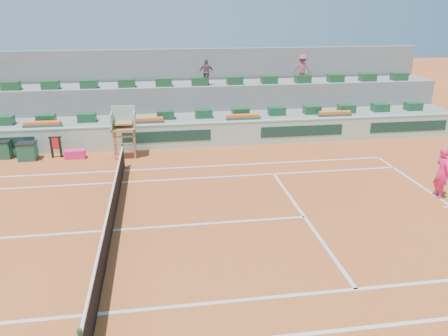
# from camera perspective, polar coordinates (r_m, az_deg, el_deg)

# --- Properties ---
(ground) EXTENTS (90.00, 90.00, 0.00)m
(ground) POSITION_cam_1_polar(r_m,az_deg,el_deg) (14.58, -14.36, -7.90)
(ground) COLOR #AC4C21
(ground) RESTS_ON ground
(seating_tier_lower) EXTENTS (36.00, 4.00, 1.20)m
(seating_tier_lower) POSITION_cam_1_polar(r_m,az_deg,el_deg) (24.37, -12.32, 5.26)
(seating_tier_lower) COLOR gray
(seating_tier_lower) RESTS_ON ground
(seating_tier_upper) EXTENTS (36.00, 2.40, 2.60)m
(seating_tier_upper) POSITION_cam_1_polar(r_m,az_deg,el_deg) (25.76, -12.25, 7.67)
(seating_tier_upper) COLOR gray
(seating_tier_upper) RESTS_ON ground
(stadium_back_wall) EXTENTS (36.00, 0.40, 4.40)m
(stadium_back_wall) POSITION_cam_1_polar(r_m,az_deg,el_deg) (27.16, -12.22, 10.25)
(stadium_back_wall) COLOR gray
(stadium_back_wall) RESTS_ON ground
(player_bag) EXTENTS (0.91, 0.41, 0.41)m
(player_bag) POSITION_cam_1_polar(r_m,az_deg,el_deg) (21.74, -18.88, 1.70)
(player_bag) COLOR #FF2172
(player_bag) RESTS_ON ground
(spectator_mid) EXTENTS (0.90, 0.53, 1.44)m
(spectator_mid) POSITION_cam_1_polar(r_m,az_deg,el_deg) (24.82, -2.30, 12.39)
(spectator_mid) COLOR #6E4956
(spectator_mid) RESTS_ON seating_tier_upper
(spectator_right) EXTENTS (1.17, 0.96, 1.58)m
(spectator_right) POSITION_cam_1_polar(r_m,az_deg,el_deg) (26.23, 10.18, 12.68)
(spectator_right) COLOR #964B58
(spectator_right) RESTS_ON seating_tier_upper
(court_lines) EXTENTS (23.89, 11.09, 0.01)m
(court_lines) POSITION_cam_1_polar(r_m,az_deg,el_deg) (14.58, -14.36, -7.88)
(court_lines) COLOR silver
(court_lines) RESTS_ON ground
(tennis_net) EXTENTS (0.10, 11.97, 1.10)m
(tennis_net) POSITION_cam_1_polar(r_m,az_deg,el_deg) (14.35, -14.54, -6.04)
(tennis_net) COLOR black
(tennis_net) RESTS_ON ground
(advertising_hoarding) EXTENTS (36.00, 0.34, 1.26)m
(advertising_hoarding) POSITION_cam_1_polar(r_m,az_deg,el_deg) (22.24, -12.57, 3.89)
(advertising_hoarding) COLOR #9BC4AB
(advertising_hoarding) RESTS_ON ground
(umpire_chair) EXTENTS (1.10, 0.90, 2.40)m
(umpire_chair) POSITION_cam_1_polar(r_m,az_deg,el_deg) (21.04, -12.97, 5.50)
(umpire_chair) COLOR #9D653B
(umpire_chair) RESTS_ON ground
(seat_row_lower) EXTENTS (32.90, 0.60, 0.44)m
(seat_row_lower) POSITION_cam_1_polar(r_m,az_deg,el_deg) (23.30, -12.59, 6.64)
(seat_row_lower) COLOR #194B28
(seat_row_lower) RESTS_ON seating_tier_lower
(seat_row_upper) EXTENTS (32.90, 0.60, 0.44)m
(seat_row_upper) POSITION_cam_1_polar(r_m,az_deg,el_deg) (24.89, -12.59, 10.79)
(seat_row_upper) COLOR #194B28
(seat_row_upper) RESTS_ON seating_tier_upper
(flower_planters) EXTENTS (26.80, 0.36, 0.28)m
(flower_planters) POSITION_cam_1_polar(r_m,az_deg,el_deg) (22.71, -16.48, 5.71)
(flower_planters) COLOR #4C4C4C
(flower_planters) RESTS_ON seating_tier_lower
(drink_cooler_a) EXTENTS (0.83, 0.72, 0.84)m
(drink_cooler_a) POSITION_cam_1_polar(r_m,az_deg,el_deg) (22.30, -24.29, 2.03)
(drink_cooler_a) COLOR #194B36
(drink_cooler_a) RESTS_ON ground
(drink_cooler_b) EXTENTS (0.71, 0.61, 0.84)m
(drink_cooler_b) POSITION_cam_1_polar(r_m,az_deg,el_deg) (23.02, -26.88, 2.15)
(drink_cooler_b) COLOR #194B36
(drink_cooler_b) RESTS_ON ground
(towel_rack) EXTENTS (0.58, 0.10, 1.03)m
(towel_rack) POSITION_cam_1_polar(r_m,az_deg,el_deg) (22.06, -21.13, 2.78)
(towel_rack) COLOR black
(towel_rack) RESTS_ON ground
(tennis_player) EXTENTS (0.49, 0.92, 2.28)m
(tennis_player) POSITION_cam_1_polar(r_m,az_deg,el_deg) (18.05, 26.61, -0.52)
(tennis_player) COLOR #FF2172
(tennis_player) RESTS_ON ground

